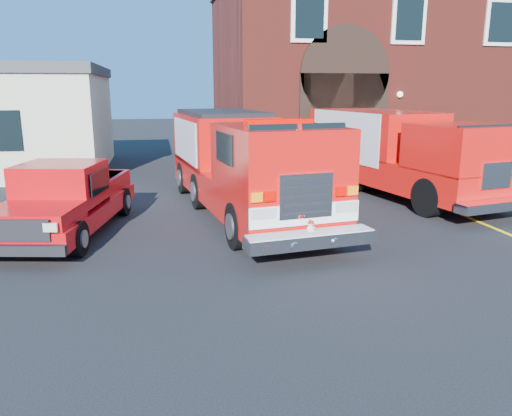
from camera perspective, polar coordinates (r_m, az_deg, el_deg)
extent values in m
plane|color=black|center=(10.61, -1.25, -5.35)|extent=(100.00, 100.00, 0.00)
cube|color=yellow|center=(14.06, 25.08, -1.89)|extent=(0.12, 3.00, 0.01)
cube|color=yellow|center=(16.49, 19.04, 0.77)|extent=(0.12, 3.00, 0.01)
cube|color=yellow|center=(19.09, 14.60, 2.73)|extent=(0.12, 3.00, 0.01)
cube|color=maroon|center=(26.19, 13.49, 14.40)|extent=(15.00, 10.00, 8.00)
cube|color=black|center=(20.25, 9.92, 9.26)|extent=(3.60, 0.12, 4.00)
cylinder|color=black|center=(20.21, 10.16, 14.92)|extent=(3.60, 0.12, 3.60)
cube|color=black|center=(19.85, 6.12, 20.88)|extent=(1.40, 0.10, 1.80)
cube|color=black|center=(21.35, 17.10, 19.86)|extent=(1.40, 0.10, 1.80)
cube|color=black|center=(23.44, 26.24, 18.49)|extent=(1.40, 0.10, 1.80)
cube|color=black|center=(19.65, -26.96, 7.89)|extent=(1.20, 0.10, 1.40)
cylinder|color=black|center=(10.85, -2.10, -2.05)|extent=(0.46, 1.07, 1.04)
cylinder|color=black|center=(11.59, 7.79, -1.16)|extent=(0.46, 1.07, 1.04)
cube|color=red|center=(13.89, -1.53, 2.60)|extent=(3.43, 8.71, 0.85)
cube|color=red|center=(15.80, -3.87, 7.87)|extent=(2.87, 4.42, 1.51)
cube|color=red|center=(11.16, 2.56, 5.79)|extent=(2.73, 3.29, 1.41)
cube|color=black|center=(10.03, 5.02, 7.05)|extent=(2.07, 0.34, 0.89)
cube|color=#C80701|center=(11.08, 2.61, 9.80)|extent=(1.54, 0.51, 0.13)
cube|color=white|center=(9.95, 5.66, -0.74)|extent=(2.34, 0.36, 0.41)
cube|color=silver|center=(9.86, 5.73, 1.37)|extent=(1.13, 0.20, 0.89)
cube|color=silver|center=(9.84, 6.22, -3.60)|extent=(2.68, 0.86, 0.26)
cube|color=#B7B7BF|center=(15.55, -8.15, 7.68)|extent=(0.48, 3.37, 1.23)
cube|color=#B7B7BF|center=(16.14, 0.24, 8.02)|extent=(0.48, 3.37, 1.23)
sphere|color=beige|center=(9.78, 6.26, -2.42)|extent=(0.16, 0.16, 0.14)
sphere|color=beige|center=(9.75, 6.28, -1.82)|extent=(0.13, 0.13, 0.12)
sphere|color=beige|center=(9.73, 6.02, -1.59)|extent=(0.05, 0.05, 0.04)
sphere|color=beige|center=(9.77, 6.50, -1.55)|extent=(0.05, 0.05, 0.04)
ellipsoid|color=#B61711|center=(9.74, 6.28, -1.61)|extent=(0.14, 0.14, 0.07)
cylinder|color=#B61711|center=(9.74, 6.30, -1.72)|extent=(0.16, 0.16, 0.01)
cylinder|color=black|center=(11.05, -19.76, -3.33)|extent=(0.41, 0.80, 0.76)
cube|color=#B3090D|center=(12.89, -20.63, -0.41)|extent=(2.91, 5.48, 0.43)
cube|color=#B3090D|center=(11.16, -24.15, -0.80)|extent=(1.99, 1.74, 0.33)
cube|color=#B3090D|center=(12.48, -21.38, 2.65)|extent=(2.05, 2.02, 0.95)
cube|color=#B3090D|center=(14.20, -18.59, 2.54)|extent=(2.11, 2.30, 0.52)
cube|color=black|center=(10.56, -25.75, -4.40)|extent=(1.92, 0.52, 0.21)
cylinder|color=black|center=(14.37, 19.13, 1.14)|extent=(0.54, 1.12, 1.07)
cylinder|color=black|center=(15.85, 24.98, 1.71)|extent=(0.54, 1.12, 1.07)
cube|color=red|center=(17.05, 15.94, 4.21)|extent=(3.88, 8.10, 0.88)
cube|color=red|center=(18.08, 13.32, 8.44)|extent=(3.32, 5.24, 1.46)
cube|color=red|center=(14.89, 22.64, 6.38)|extent=(2.84, 2.76, 1.26)
cube|color=#B7B7BF|center=(17.41, 9.98, 8.10)|extent=(0.82, 4.02, 1.65)
cube|color=#B7B7BF|center=(18.82, 16.39, 8.15)|extent=(0.82, 4.02, 1.65)
cube|color=silver|center=(14.14, 26.14, 0.30)|extent=(2.66, 0.93, 0.24)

